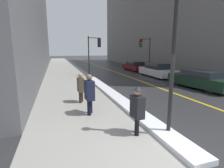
{
  "coord_description": "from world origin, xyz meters",
  "views": [
    {
      "loc": [
        -2.88,
        -3.65,
        2.62
      ],
      "look_at": [
        -0.4,
        4.0,
        1.05
      ],
      "focal_mm": 28.0,
      "sensor_mm": 36.0,
      "label": 1
    }
  ],
  "objects": [
    {
      "name": "pedestrian_nearside",
      "position": [
        -0.55,
        1.0,
        0.85
      ],
      "size": [
        0.33,
        0.49,
        1.55
      ],
      "rotation": [
        0.0,
        0.0,
        -1.5
      ],
      "color": "black",
      "rests_on": "ground"
    },
    {
      "name": "snow_bank_curb",
      "position": [
        0.21,
        5.67,
        0.08
      ],
      "size": [
        0.7,
        13.34,
        0.15
      ],
      "color": "white",
      "rests_on": "ground"
    },
    {
      "name": "pedestrian_trailing",
      "position": [
        -1.74,
        4.96,
        0.83
      ],
      "size": [
        0.31,
        0.5,
        1.49
      ],
      "rotation": [
        0.0,
        0.0,
        -1.5
      ],
      "color": "#2A241B",
      "rests_on": "ground"
    },
    {
      "name": "road_centre_stripe",
      "position": [
        4.0,
        15.0,
        0.0
      ],
      "size": [
        0.16,
        80.0,
        0.0
      ],
      "color": "gold",
      "rests_on": "ground"
    },
    {
      "name": "ground_plane",
      "position": [
        0.0,
        0.0,
        0.0
      ],
      "size": [
        160.0,
        160.0,
        0.0
      ],
      "primitive_type": "plane",
      "color": "#2D2D30"
    },
    {
      "name": "traffic_light_near",
      "position": [
        1.0,
        13.81,
        2.86
      ],
      "size": [
        1.31,
        0.32,
        3.95
      ],
      "rotation": [
        0.0,
        0.0,
        0.04
      ],
      "color": "black",
      "rests_on": "ground"
    },
    {
      "name": "lamp_post",
      "position": [
        0.37,
        0.64,
        2.64
      ],
      "size": [
        0.28,
        0.28,
        4.35
      ],
      "color": "black",
      "rests_on": "ground"
    },
    {
      "name": "parked_car_dark_green",
      "position": [
        6.65,
        5.8,
        0.6
      ],
      "size": [
        2.21,
        4.68,
        1.24
      ],
      "rotation": [
        0.0,
        0.0,
        1.67
      ],
      "color": "black",
      "rests_on": "ground"
    },
    {
      "name": "traffic_light_far",
      "position": [
        6.93,
        14.58,
        2.89
      ],
      "size": [
        1.31,
        0.33,
        4.0
      ],
      "rotation": [
        0.0,
        0.0,
        3.05
      ],
      "color": "black",
      "rests_on": "ground"
    },
    {
      "name": "parked_car_maroon",
      "position": [
        6.93,
        17.01,
        0.56
      ],
      "size": [
        1.81,
        4.35,
        1.17
      ],
      "rotation": [
        0.0,
        0.0,
        1.58
      ],
      "color": "#600F14",
      "rests_on": "ground"
    },
    {
      "name": "pedestrian_with_shoulder_bag",
      "position": [
        -1.63,
        3.18,
        0.93
      ],
      "size": [
        0.35,
        0.76,
        1.67
      ],
      "rotation": [
        0.0,
        0.0,
        -1.5
      ],
      "color": "black",
      "rests_on": "ground"
    },
    {
      "name": "building_facade_right",
      "position": [
        13.0,
        22.0,
        8.26
      ],
      "size": [
        6.0,
        36.0,
        16.52
      ],
      "color": "slate",
      "rests_on": "ground"
    },
    {
      "name": "parked_car_white",
      "position": [
        6.74,
        11.44,
        0.64
      ],
      "size": [
        1.79,
        4.64,
        1.36
      ],
      "rotation": [
        0.0,
        0.0,
        1.56
      ],
      "color": "silver",
      "rests_on": "ground"
    },
    {
      "name": "sidewalk_slab",
      "position": [
        -2.0,
        15.0,
        0.01
      ],
      "size": [
        4.0,
        80.0,
        0.01
      ],
      "color": "#9E9B93",
      "rests_on": "ground"
    }
  ]
}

